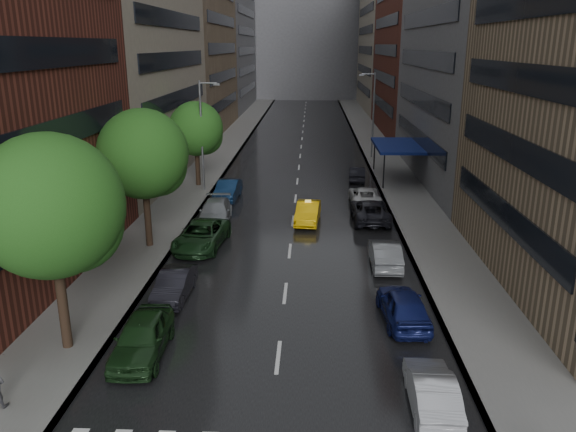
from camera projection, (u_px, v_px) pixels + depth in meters
name	position (u px, v px, depth m)	size (l,w,h in m)	color
ground	(271.00, 422.00, 18.49)	(220.00, 220.00, 0.00)	gray
road	(301.00, 150.00, 66.25)	(14.00, 140.00, 0.01)	black
sidewalk_left	(225.00, 148.00, 66.59)	(4.00, 140.00, 0.15)	gray
sidewalk_right	(377.00, 150.00, 65.87)	(4.00, 140.00, 0.15)	gray
buildings_left	(184.00, 10.00, 70.56)	(8.00, 108.00, 38.00)	maroon
buildings_right	(427.00, 17.00, 67.65)	(8.05, 109.10, 36.00)	#937A5B
building_far	(307.00, 25.00, 126.52)	(40.00, 14.00, 32.00)	slate
tree_near	(50.00, 206.00, 21.12)	(5.57, 5.57, 8.88)	#382619
tree_mid	(143.00, 154.00, 32.70)	(5.30, 5.30, 8.45)	#382619
tree_far	(196.00, 129.00, 47.62)	(4.63, 4.63, 7.37)	#382619
taxi	(308.00, 212.00, 39.01)	(1.54, 4.41, 1.45)	yellow
parked_cars_left	(201.00, 237.00, 33.87)	(3.09, 28.36, 1.61)	#183418
parked_cars_right	(376.00, 229.00, 35.45)	(2.58, 37.60, 1.56)	#AAABB0
street_lamp_left	(203.00, 134.00, 46.02)	(1.74, 0.22, 9.00)	gray
street_lamp_right	(373.00, 113.00, 59.74)	(1.74, 0.22, 9.00)	gray
awning	(397.00, 146.00, 50.65)	(4.00, 8.00, 3.12)	navy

